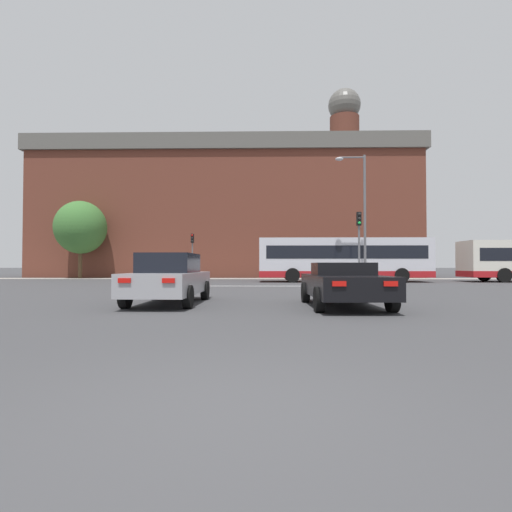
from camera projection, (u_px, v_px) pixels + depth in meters
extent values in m
plane|color=#3D3D3F|center=(228.00, 414.00, 3.13)|extent=(400.00, 400.00, 0.00)
cube|color=silver|center=(259.00, 286.00, 22.70)|extent=(9.78, 0.30, 0.01)
cube|color=#A09B91|center=(261.00, 279.00, 35.53)|extent=(70.86, 2.50, 0.01)
cube|color=brown|center=(229.00, 222.00, 45.79)|extent=(38.83, 15.12, 12.42)
cube|color=#5B5954|center=(230.00, 161.00, 45.96)|extent=(39.61, 15.73, 1.58)
cube|color=brown|center=(113.00, 146.00, 45.80)|extent=(0.90, 0.90, 1.87)
cube|color=brown|center=(224.00, 143.00, 44.60)|extent=(0.90, 0.90, 1.87)
cube|color=brown|center=(339.00, 146.00, 45.85)|extent=(0.90, 0.90, 1.87)
cylinder|color=#5B2D22|center=(345.00, 135.00, 45.76)|extent=(3.31, 3.31, 4.25)
sphere|color=#5B5954|center=(344.00, 105.00, 45.84)|extent=(3.68, 3.68, 3.68)
cube|color=#9E9EA3|center=(170.00, 283.00, 12.26)|extent=(1.85, 4.66, 0.63)
cube|color=black|center=(170.00, 263.00, 12.22)|extent=(1.56, 2.11, 0.58)
cylinder|color=black|center=(155.00, 290.00, 13.71)|extent=(0.23, 0.64, 0.64)
cylinder|color=black|center=(205.00, 290.00, 13.65)|extent=(0.23, 0.64, 0.64)
cylinder|color=black|center=(125.00, 297.00, 10.84)|extent=(0.23, 0.64, 0.64)
cylinder|color=black|center=(188.00, 297.00, 10.78)|extent=(0.23, 0.64, 0.64)
cube|color=red|center=(124.00, 280.00, 9.94)|extent=(0.32, 0.05, 0.12)
cube|color=red|center=(168.00, 281.00, 9.91)|extent=(0.32, 0.05, 0.12)
cube|color=black|center=(344.00, 285.00, 11.30)|extent=(1.99, 4.41, 0.58)
cube|color=black|center=(343.00, 269.00, 11.42)|extent=(1.66, 1.35, 0.35)
cylinder|color=black|center=(305.00, 292.00, 12.64)|extent=(0.23, 0.64, 0.64)
cylinder|color=black|center=(363.00, 292.00, 12.65)|extent=(0.23, 0.64, 0.64)
cylinder|color=black|center=(319.00, 300.00, 9.93)|extent=(0.23, 0.64, 0.64)
cylinder|color=black|center=(392.00, 300.00, 9.94)|extent=(0.23, 0.64, 0.64)
cube|color=red|center=(339.00, 284.00, 9.10)|extent=(0.32, 0.06, 0.12)
cube|color=red|center=(391.00, 284.00, 9.10)|extent=(0.32, 0.06, 0.12)
cube|color=silver|center=(343.00, 258.00, 28.53)|extent=(12.01, 2.55, 2.75)
cube|color=#AD191E|center=(343.00, 274.00, 28.50)|extent=(12.03, 2.57, 0.44)
cube|color=black|center=(343.00, 253.00, 28.54)|extent=(11.05, 2.58, 0.90)
cylinder|color=black|center=(390.00, 275.00, 29.65)|extent=(1.00, 0.28, 1.00)
cylinder|color=black|center=(402.00, 275.00, 27.20)|extent=(1.00, 0.28, 1.00)
cylinder|color=black|center=(290.00, 274.00, 29.80)|extent=(1.00, 0.28, 1.00)
cylinder|color=black|center=(292.00, 275.00, 27.35)|extent=(1.00, 0.28, 1.00)
cylinder|color=black|center=(484.00, 274.00, 29.82)|extent=(1.00, 0.28, 1.00)
cylinder|color=black|center=(504.00, 275.00, 27.35)|extent=(1.00, 0.28, 1.00)
cylinder|color=slate|center=(192.00, 261.00, 35.37)|extent=(0.12, 0.12, 3.19)
cube|color=black|center=(192.00, 238.00, 35.42)|extent=(0.26, 0.20, 0.80)
sphere|color=red|center=(192.00, 235.00, 35.29)|extent=(0.17, 0.17, 0.17)
sphere|color=black|center=(192.00, 238.00, 35.29)|extent=(0.17, 0.17, 0.17)
sphere|color=black|center=(192.00, 241.00, 35.28)|extent=(0.17, 0.17, 0.17)
cylinder|color=slate|center=(359.00, 255.00, 23.46)|extent=(0.12, 0.12, 3.53)
cube|color=black|center=(359.00, 219.00, 23.51)|extent=(0.26, 0.20, 0.80)
sphere|color=black|center=(359.00, 214.00, 23.39)|extent=(0.17, 0.17, 0.17)
sphere|color=black|center=(359.00, 219.00, 23.38)|extent=(0.17, 0.17, 0.17)
sphere|color=#1ED14C|center=(359.00, 223.00, 23.37)|extent=(0.17, 0.17, 0.17)
cylinder|color=slate|center=(365.00, 219.00, 25.23)|extent=(0.16, 0.16, 8.20)
cylinder|color=slate|center=(352.00, 157.00, 25.34)|extent=(1.59, 0.10, 0.10)
ellipsoid|color=#B2B2B7|center=(339.00, 159.00, 25.36)|extent=(0.50, 0.36, 0.22)
cylinder|color=#333851|center=(370.00, 274.00, 35.94)|extent=(0.13, 0.13, 0.75)
cylinder|color=#333851|center=(369.00, 274.00, 36.10)|extent=(0.13, 0.13, 0.75)
cube|color=olive|center=(370.00, 267.00, 36.04)|extent=(0.35, 0.45, 0.59)
sphere|color=tan|center=(370.00, 262.00, 36.05)|extent=(0.23, 0.23, 0.23)
cylinder|color=brown|center=(341.00, 274.00, 35.67)|extent=(0.13, 0.13, 0.88)
cylinder|color=brown|center=(341.00, 274.00, 35.84)|extent=(0.13, 0.13, 0.88)
cube|color=#232328|center=(341.00, 265.00, 35.77)|extent=(0.28, 0.43, 0.70)
sphere|color=tan|center=(341.00, 260.00, 35.78)|extent=(0.26, 0.26, 0.26)
cylinder|color=#4C3823|center=(80.00, 263.00, 36.56)|extent=(0.36, 0.36, 2.72)
ellipsoid|color=#3D7033|center=(81.00, 227.00, 36.64)|extent=(4.62, 4.62, 4.85)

